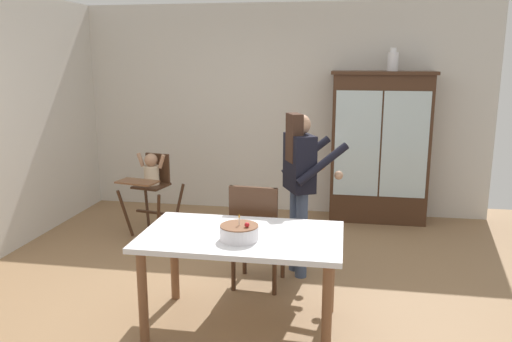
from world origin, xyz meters
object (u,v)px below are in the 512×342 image
Objects in this scene: birthday_cake at (239,232)px; dining_chair_far_side at (256,229)px; adult_person at (300,174)px; dining_table at (242,246)px; china_cabinet at (379,147)px; high_chair_with_toddler at (151,179)px; ceramic_vase at (393,61)px.

birthday_cake is 0.81m from dining_chair_far_side.
dining_table is (-0.34, -1.06, -0.33)m from adult_person.
dining_table is at bearing -111.92° from china_cabinet.
china_cabinet is 2.00m from adult_person.
china_cabinet is 1.96× the size of high_chair_with_toddler.
china_cabinet is at bearing 69.01° from birthday_cake.
adult_person is at bearing 74.39° from birthday_cake.
adult_person reaches higher than birthday_cake.
adult_person is at bearing -14.18° from high_chair_with_toddler.
ceramic_vase is 2.93m from dining_chair_far_side.
adult_person reaches higher than dining_table.
ceramic_vase is at bearing -115.40° from dining_chair_far_side.
adult_person reaches higher than dining_chair_far_side.
dining_chair_far_side is at bearing -117.59° from china_cabinet.
high_chair_with_toddler is 0.62× the size of adult_person.
birthday_cake is 0.29× the size of dining_chair_far_side.
ceramic_vase is 3.17m from high_chair_with_toddler.
ceramic_vase is at bearing 66.38° from dining_table.
ceramic_vase is 2.28m from adult_person.
dining_chair_far_side reaches higher than birthday_cake.
china_cabinet is at bearing 31.69° from high_chair_with_toddler.
dining_chair_far_side is (-0.01, 0.65, -0.09)m from dining_table.
birthday_cake is (1.46, -2.03, 0.14)m from high_chair_with_toddler.
high_chair_with_toddler is at bearing -36.77° from dining_chair_far_side.
dining_table is (-1.26, -2.88, -1.34)m from ceramic_vase.
china_cabinet is at bearing 68.08° from dining_table.
dining_table is 0.66m from dining_chair_far_side.
high_chair_with_toddler is 0.64× the size of dining_table.
dining_chair_far_side is (-1.16, -2.22, -0.38)m from china_cabinet.
birthday_cake is (-1.25, -3.00, -1.19)m from ceramic_vase.
dining_table is (1.45, -1.91, -0.01)m from high_chair_with_toddler.
adult_person is 1.59× the size of dining_chair_far_side.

